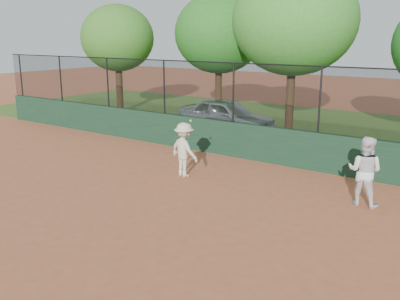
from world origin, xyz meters
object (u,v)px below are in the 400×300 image
Objects in this scene: tree_0 at (117,38)px; tree_2 at (294,21)px; parked_car at (226,116)px; player_second at (365,171)px; player_main at (184,150)px; tree_1 at (219,33)px.

tree_2 reaches higher than tree_0.
parked_car is 2.50× the size of player_second.
parked_car is at bearing -34.54° from player_second.
player_main reaches higher than parked_car.
parked_car is 0.62× the size of tree_2.
tree_2 reaches higher than player_main.
parked_car is 0.70× the size of tree_1.
tree_2 is (-0.15, 7.79, 3.86)m from player_main.
parked_car is at bearing 110.50° from player_main.
tree_1 is (4.89, 2.23, 0.24)m from tree_0.
player_main reaches higher than player_second.
player_second is 0.30× the size of tree_0.
tree_1 is (-4.77, 9.27, 3.37)m from player_main.
player_second is 9.60m from tree_2.
tree_0 reaches higher than parked_car.
tree_2 is at bearing 91.13° from player_main.
tree_2 is at bearing -17.76° from tree_1.
player_second is at bearing -124.01° from parked_car.
tree_2 reaches higher than parked_car.
player_second is 0.25× the size of tree_2.
player_main is at bearing -88.87° from tree_2.
tree_0 reaches higher than player_second.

